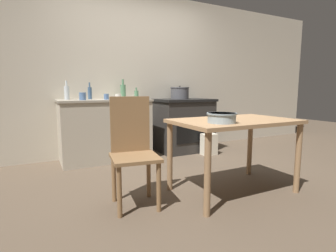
{
  "coord_description": "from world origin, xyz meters",
  "views": [
    {
      "loc": [
        -1.48,
        -2.5,
        1.03
      ],
      "look_at": [
        0.0,
        0.37,
        0.58
      ],
      "focal_mm": 28.0,
      "sensor_mm": 36.0,
      "label": 1
    }
  ],
  "objects": [
    {
      "name": "wall_back",
      "position": [
        0.0,
        1.58,
        1.27
      ],
      "size": [
        8.0,
        0.07,
        2.55
      ],
      "color": "beige",
      "rests_on": "ground_plane"
    },
    {
      "name": "mixing_bowl_large",
      "position": [
        -0.0,
        -0.67,
        0.78
      ],
      "size": [
        0.27,
        0.27,
        0.09
      ],
      "color": "#93A8B2",
      "rests_on": "work_table"
    },
    {
      "name": "bottle_mid_left",
      "position": [
        -0.24,
        1.42,
        1.0
      ],
      "size": [
        0.08,
        0.08,
        0.3
      ],
      "color": "#517F5B",
      "rests_on": "counter_cabinet"
    },
    {
      "name": "work_table",
      "position": [
        0.28,
        -0.52,
        0.64
      ],
      "size": [
        1.19,
        0.75,
        0.73
      ],
      "color": "#A87F56",
      "rests_on": "ground_plane"
    },
    {
      "name": "flour_sack",
      "position": [
        0.96,
        0.82,
        0.17
      ],
      "size": [
        0.23,
        0.16,
        0.34
      ],
      "primitive_type": "cube",
      "color": "beige",
      "rests_on": "ground_plane"
    },
    {
      "name": "stove",
      "position": [
        0.75,
        1.24,
        0.44
      ],
      "size": [
        0.92,
        0.65,
        0.87
      ],
      "color": "#2D2B28",
      "rests_on": "ground_plane"
    },
    {
      "name": "ground_plane",
      "position": [
        0.0,
        0.0,
        0.0
      ],
      "size": [
        14.0,
        14.0,
        0.0
      ],
      "primitive_type": "plane",
      "color": "brown"
    },
    {
      "name": "chair",
      "position": [
        -0.71,
        -0.33,
        0.51
      ],
      "size": [
        0.45,
        0.45,
        0.97
      ],
      "rotation": [
        0.0,
        0.0,
        -0.14
      ],
      "color": "olive",
      "rests_on": "ground_plane"
    },
    {
      "name": "stock_pot",
      "position": [
        0.71,
        1.33,
        0.97
      ],
      "size": [
        0.31,
        0.31,
        0.22
      ],
      "color": "#4C4C51",
      "rests_on": "stove"
    },
    {
      "name": "bottle_far_left",
      "position": [
        -0.06,
        1.31,
        0.95
      ],
      "size": [
        0.06,
        0.06,
        0.17
      ],
      "color": "#517F5B",
      "rests_on": "counter_cabinet"
    },
    {
      "name": "counter_cabinet",
      "position": [
        -0.57,
        1.26,
        0.45
      ],
      "size": [
        1.28,
        0.6,
        0.89
      ],
      "color": "#B2A893",
      "rests_on": "ground_plane"
    },
    {
      "name": "bottle_center_left",
      "position": [
        -0.74,
        1.42,
        0.98
      ],
      "size": [
        0.06,
        0.06,
        0.24
      ],
      "color": "#3D5675",
      "rests_on": "counter_cabinet"
    },
    {
      "name": "cup_center_right",
      "position": [
        -0.56,
        1.18,
        0.93
      ],
      "size": [
        0.07,
        0.07,
        0.08
      ],
      "primitive_type": "cylinder",
      "color": "#4C6B99",
      "rests_on": "counter_cabinet"
    },
    {
      "name": "cup_center",
      "position": [
        -0.89,
        1.14,
        0.94
      ],
      "size": [
        0.09,
        0.09,
        0.1
      ],
      "primitive_type": "cylinder",
      "color": "#4C6B99",
      "rests_on": "counter_cabinet"
    },
    {
      "name": "cup_mid_right",
      "position": [
        -0.4,
        1.14,
        0.93
      ],
      "size": [
        0.09,
        0.09,
        0.08
      ],
      "primitive_type": "cylinder",
      "color": "silver",
      "rests_on": "counter_cabinet"
    },
    {
      "name": "bottle_left",
      "position": [
        -1.05,
        1.41,
        0.99
      ],
      "size": [
        0.07,
        0.07,
        0.26
      ],
      "color": "silver",
      "rests_on": "counter_cabinet"
    }
  ]
}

